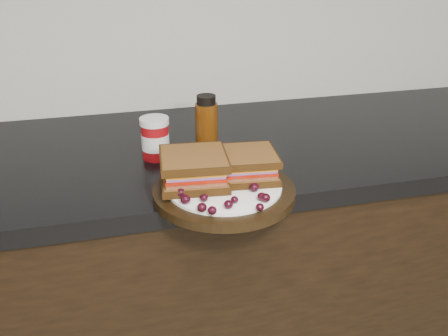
{
  "coord_description": "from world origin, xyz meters",
  "views": [
    {
      "loc": [
        -0.31,
        0.59,
        1.37
      ],
      "look_at": [
        -0.1,
        1.43,
        0.96
      ],
      "focal_mm": 40.0,
      "sensor_mm": 36.0,
      "label": 1
    }
  ],
  "objects_px": {
    "plate": "(224,191)",
    "oil_bottle": "(207,126)",
    "condiment_jar": "(155,138)",
    "sandwich_left": "(194,169)"
  },
  "relations": [
    {
      "from": "sandwich_left",
      "to": "plate",
      "type": "bearing_deg",
      "value": -17.83
    },
    {
      "from": "plate",
      "to": "sandwich_left",
      "type": "distance_m",
      "value": 0.07
    },
    {
      "from": "oil_bottle",
      "to": "plate",
      "type": "bearing_deg",
      "value": -93.15
    },
    {
      "from": "sandwich_left",
      "to": "oil_bottle",
      "type": "xyz_separation_m",
      "value": [
        0.07,
        0.18,
        0.02
      ]
    },
    {
      "from": "sandwich_left",
      "to": "condiment_jar",
      "type": "relative_size",
      "value": 1.33
    },
    {
      "from": "plate",
      "to": "oil_bottle",
      "type": "bearing_deg",
      "value": 86.85
    },
    {
      "from": "sandwich_left",
      "to": "condiment_jar",
      "type": "height_order",
      "value": "condiment_jar"
    },
    {
      "from": "plate",
      "to": "condiment_jar",
      "type": "height_order",
      "value": "condiment_jar"
    },
    {
      "from": "sandwich_left",
      "to": "oil_bottle",
      "type": "height_order",
      "value": "oil_bottle"
    },
    {
      "from": "plate",
      "to": "oil_bottle",
      "type": "xyz_separation_m",
      "value": [
        0.01,
        0.21,
        0.06
      ]
    }
  ]
}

